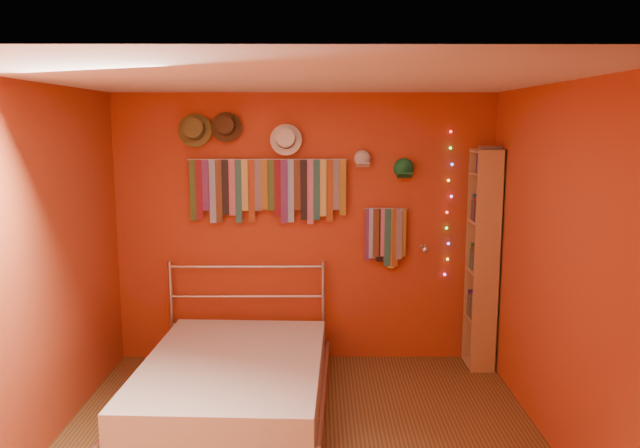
{
  "coord_description": "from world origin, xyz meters",
  "views": [
    {
      "loc": [
        0.13,
        -3.97,
        2.23
      ],
      "look_at": [
        0.14,
        0.9,
        1.44
      ],
      "focal_mm": 35.0,
      "sensor_mm": 36.0,
      "label": 1
    }
  ],
  "objects_px": {
    "bookshelf": "(487,258)",
    "reading_lamp": "(425,249)",
    "bed": "(233,382)",
    "tie_rack": "(268,188)"
  },
  "relations": [
    {
      "from": "tie_rack",
      "to": "reading_lamp",
      "type": "distance_m",
      "value": 1.53
    },
    {
      "from": "tie_rack",
      "to": "bed",
      "type": "distance_m",
      "value": 1.78
    },
    {
      "from": "reading_lamp",
      "to": "bed",
      "type": "distance_m",
      "value": 2.05
    },
    {
      "from": "tie_rack",
      "to": "bed",
      "type": "height_order",
      "value": "tie_rack"
    },
    {
      "from": "tie_rack",
      "to": "bed",
      "type": "relative_size",
      "value": 0.72
    },
    {
      "from": "tie_rack",
      "to": "reading_lamp",
      "type": "xyz_separation_m",
      "value": [
        1.42,
        -0.15,
        -0.54
      ]
    },
    {
      "from": "bookshelf",
      "to": "reading_lamp",
      "type": "bearing_deg",
      "value": 179.51
    },
    {
      "from": "tie_rack",
      "to": "bookshelf",
      "type": "height_order",
      "value": "bookshelf"
    },
    {
      "from": "tie_rack",
      "to": "reading_lamp",
      "type": "height_order",
      "value": "tie_rack"
    },
    {
      "from": "reading_lamp",
      "to": "bed",
      "type": "height_order",
      "value": "reading_lamp"
    }
  ]
}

